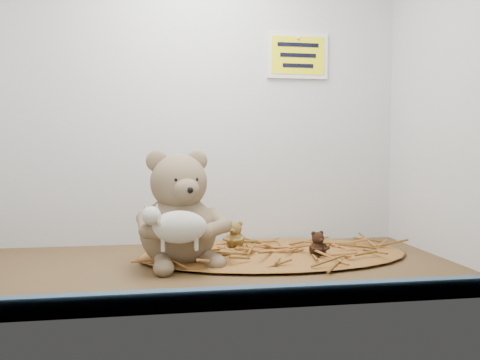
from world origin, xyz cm
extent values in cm
cube|color=#3D2815|center=(0.00, 0.00, 0.00)|extent=(120.00, 60.00, 0.40)
cube|color=silver|center=(0.00, 30.00, 45.00)|extent=(120.00, 0.40, 90.00)
cube|color=silver|center=(60.00, 0.00, 45.00)|extent=(0.40, 60.00, 90.00)
cube|color=#38546B|center=(0.00, -28.80, 1.80)|extent=(119.28, 2.20, 3.60)
ellipsoid|color=brown|center=(18.74, 9.58, 0.67)|extent=(69.04, 40.09, 1.34)
cube|color=yellow|center=(30.00, 29.40, 55.00)|extent=(16.00, 1.20, 11.00)
camera|label=1|loc=(-8.19, -106.12, 26.55)|focal=35.00mm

